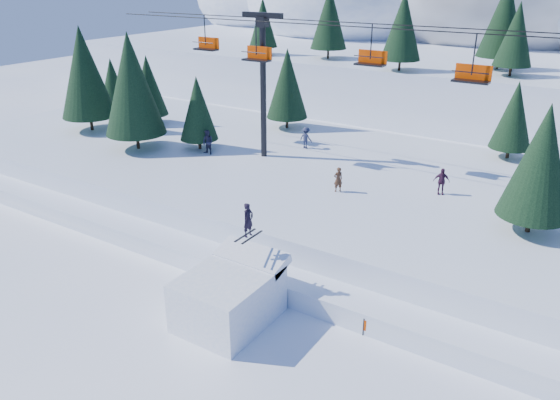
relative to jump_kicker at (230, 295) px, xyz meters
The scene contains 10 objects.
ground 3.10m from the jump_kicker, 77.59° to the right, with size 160.00×160.00×0.00m, color white.
mid_shelf 15.29m from the jump_kicker, 87.75° to the left, with size 70.00×22.00×2.50m, color white.
berm 5.37m from the jump_kicker, 83.52° to the left, with size 70.00×6.00×1.10m, color white.
mountain_ridge 71.28m from the jump_kicker, 93.63° to the left, with size 119.00×60.44×26.46m.
jump_kicker is the anchor object (origin of this frame).
chairlift 17.47m from the jump_kicker, 80.42° to the left, with size 46.00×3.21×10.28m.
conifer_stand 16.38m from the jump_kicker, 78.58° to the left, with size 62.00×17.72×8.89m.
distant_skiers 16.17m from the jump_kicker, 93.96° to the left, with size 30.74×7.99×1.85m.
banner_near 7.70m from the jump_kicker, 19.11° to the left, with size 2.82×0.52×0.90m.
banner_far 11.36m from the jump_kicker, 18.95° to the left, with size 2.84×0.42×0.90m.
Camera 1 is at (13.14, -14.40, 15.42)m, focal length 35.00 mm.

